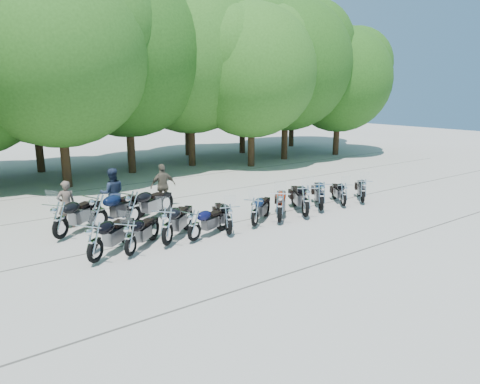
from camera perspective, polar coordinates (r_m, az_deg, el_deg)
ground at (r=14.52m, az=3.47°, el=-5.33°), size 90.00×90.00×0.00m
tree_3 at (r=22.56m, az=-23.37°, el=16.52°), size 8.70×8.70×10.67m
tree_4 at (r=25.57m, az=-15.00°, el=17.31°), size 9.13×9.13×11.20m
tree_5 at (r=27.40m, az=-6.74°, el=17.22°), size 9.04×9.04×11.10m
tree_6 at (r=26.97m, az=1.56°, el=15.75°), size 8.00×8.00×9.82m
tree_7 at (r=30.06m, az=6.20°, el=16.52°), size 8.79×8.79×10.79m
tree_8 at (r=32.89m, az=13.08°, el=14.37°), size 7.53×7.53×9.25m
tree_11 at (r=27.55m, az=-26.06°, el=13.75°), size 7.56×7.56×9.28m
tree_12 at (r=29.12m, az=-14.96°, el=14.96°), size 7.88×7.88×9.67m
tree_13 at (r=32.11m, az=-7.20°, el=15.65°), size 8.31×8.31×10.20m
tree_14 at (r=33.07m, az=0.31°, el=15.31°), size 8.02×8.02×9.84m
tree_15 at (r=37.60m, az=7.11°, el=16.78°), size 9.67×9.67×11.86m
motorcycle_0 at (r=12.26m, az=-18.83°, el=-6.23°), size 2.33×2.07×1.36m
motorcycle_1 at (r=12.51m, az=-14.45°, el=-5.88°), size 2.05×1.93×1.22m
motorcycle_2 at (r=13.06m, az=-9.71°, el=-4.43°), size 2.33×2.19×1.39m
motorcycle_3 at (r=13.37m, az=-6.13°, el=-4.38°), size 2.17×1.32×1.18m
motorcycle_4 at (r=13.89m, az=-1.54°, el=-3.56°), size 1.37×2.23×1.21m
motorcycle_5 at (r=14.72m, az=2.01°, el=-2.58°), size 2.12×1.81×1.22m
motorcycle_6 at (r=15.20m, az=5.36°, el=-1.83°), size 2.19×2.27×1.37m
motorcycle_7 at (r=15.95m, az=8.75°, el=-1.10°), size 1.93×2.56×1.42m
motorcycle_8 at (r=16.90m, az=10.81°, el=-0.46°), size 2.14×2.33×1.37m
motorcycle_9 at (r=17.84m, az=13.67°, el=-0.26°), size 1.65×2.03×1.15m
motorcycle_10 at (r=18.57m, az=16.11°, el=0.21°), size 1.98×1.94×1.20m
motorcycle_11 at (r=14.58m, az=-22.91°, el=-3.37°), size 2.44×2.19×1.42m
motorcycle_12 at (r=15.09m, az=-18.38°, el=-2.40°), size 2.67×1.71×1.45m
motorcycle_13 at (r=15.36m, az=-14.09°, el=-1.92°), size 2.59×1.78×1.41m
rider_0 at (r=15.83m, az=-22.14°, el=-1.57°), size 0.63×0.43×1.68m
rider_1 at (r=16.58m, az=-16.65°, el=-0.14°), size 1.06×0.92×1.89m
rider_2 at (r=17.56m, az=-10.22°, el=0.80°), size 1.09×0.53×1.80m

